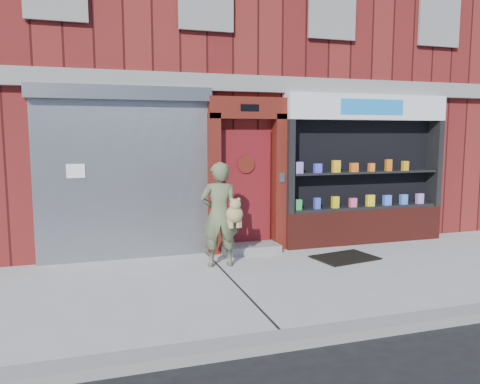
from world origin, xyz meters
name	(u,v)px	position (x,y,z in m)	size (l,w,h in m)	color
ground	(328,274)	(0.00, 0.00, 0.00)	(80.00, 80.00, 0.00)	#9E9E99
curb	(417,322)	(0.00, -2.15, 0.06)	(60.00, 0.30, 0.12)	gray
building	(226,68)	(0.00, 5.99, 4.00)	(12.00, 8.16, 8.00)	maroon
shutter_bay	(124,163)	(-3.00, 1.93, 1.72)	(3.10, 0.30, 3.04)	gray
red_door_bay	(247,175)	(-0.75, 1.86, 1.46)	(1.52, 0.58, 2.90)	#54150E
pharmacy_bay	(364,176)	(1.75, 1.81, 1.37)	(3.50, 0.41, 3.00)	maroon
woman	(220,214)	(-1.52, 0.98, 0.88)	(0.72, 0.51, 1.76)	#5C6643
doormat	(345,258)	(0.75, 0.77, 0.01)	(1.08, 0.75, 0.03)	black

